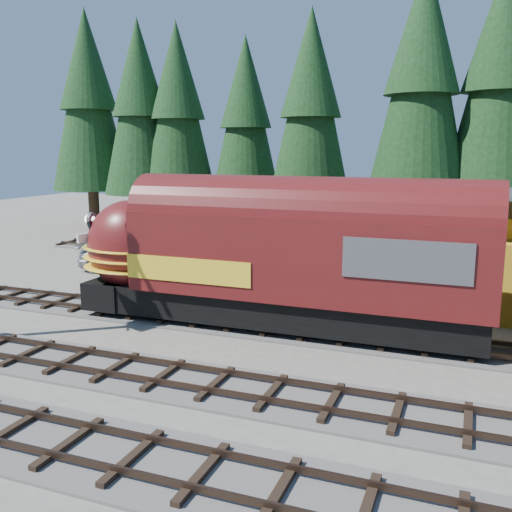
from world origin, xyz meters
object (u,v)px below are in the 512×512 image
(locomotive, at_px, (262,263))
(caboose, at_px, (249,221))
(pickup_truck_a, at_px, (151,277))
(depot, at_px, (409,239))
(pickup_truck_b, at_px, (126,258))

(locomotive, height_order, caboose, caboose)
(pickup_truck_a, bearing_deg, depot, -56.00)
(depot, height_order, locomotive, depot)
(depot, xyz_separation_m, pickup_truck_b, (-16.16, 0.66, -2.15))
(depot, height_order, caboose, depot)
(depot, height_order, pickup_truck_a, depot)
(depot, relative_size, pickup_truck_a, 2.30)
(depot, distance_m, locomotive, 8.18)
(depot, bearing_deg, locomotive, -127.35)
(depot, relative_size, locomotive, 0.75)
(caboose, bearing_deg, pickup_truck_b, -126.28)
(pickup_truck_a, bearing_deg, pickup_truck_b, 67.17)
(locomotive, bearing_deg, caboose, 113.82)
(depot, bearing_deg, caboose, 146.05)
(pickup_truck_a, bearing_deg, caboose, 14.20)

